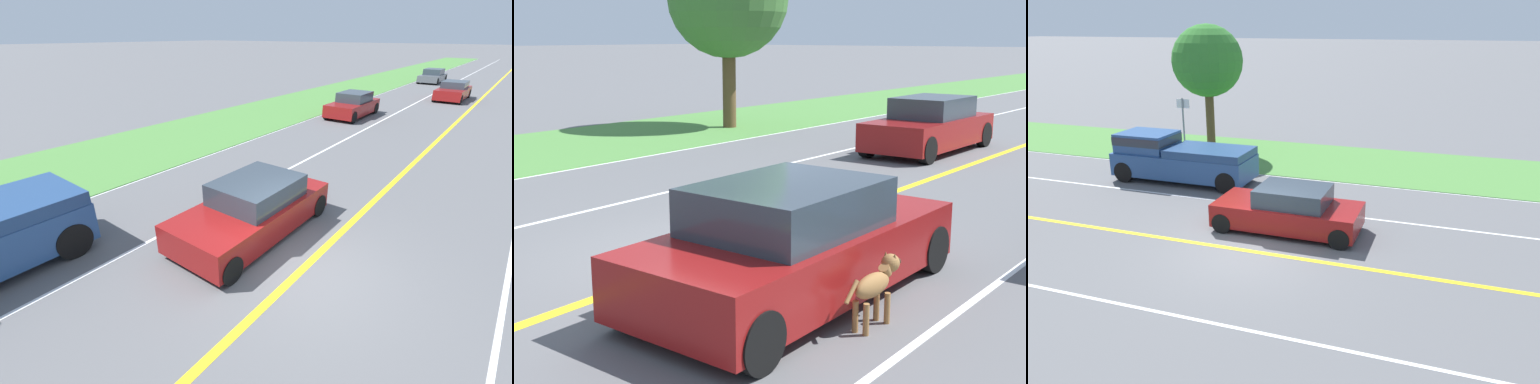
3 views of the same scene
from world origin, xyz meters
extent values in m
plane|color=#5B5B5E|center=(0.00, 0.00, 0.00)|extent=(400.00, 400.00, 0.00)
cube|color=yellow|center=(0.00, 0.00, 0.00)|extent=(0.18, 160.00, 0.01)
cube|color=white|center=(3.50, 0.00, 0.00)|extent=(0.10, 160.00, 0.01)
cube|color=white|center=(-3.50, 0.00, 0.00)|extent=(0.10, 160.00, 0.01)
cube|color=maroon|center=(1.80, -0.53, 0.51)|extent=(1.87, 4.38, 0.69)
cube|color=#2D3842|center=(1.80, -0.71, 1.12)|extent=(1.61, 2.10, 0.53)
cylinder|color=black|center=(2.64, 1.27, 0.30)|extent=(0.22, 0.61, 0.61)
cylinder|color=black|center=(2.64, -2.33, 0.30)|extent=(0.22, 0.61, 0.61)
cylinder|color=black|center=(0.95, 1.27, 0.30)|extent=(0.22, 0.61, 0.61)
cylinder|color=black|center=(0.95, -2.33, 0.30)|extent=(0.22, 0.61, 0.61)
ellipsoid|color=olive|center=(2.95, -0.80, 0.46)|extent=(0.21, 0.59, 0.25)
cylinder|color=olive|center=(3.02, -0.60, 0.17)|extent=(0.06, 0.06, 0.34)
cylinder|color=olive|center=(3.00, -1.01, 0.17)|extent=(0.06, 0.06, 0.34)
cylinder|color=olive|center=(2.89, -0.60, 0.17)|extent=(0.06, 0.06, 0.34)
cylinder|color=olive|center=(2.87, -1.00, 0.17)|extent=(0.06, 0.06, 0.34)
cylinder|color=olive|center=(2.96, -0.56, 0.56)|extent=(0.13, 0.16, 0.16)
sphere|color=olive|center=(2.96, -0.45, 0.62)|extent=(0.21, 0.21, 0.20)
ellipsoid|color=#331E14|center=(2.97, -0.32, 0.60)|extent=(0.09, 0.10, 0.08)
cone|color=brown|center=(3.02, -0.47, 0.69)|extent=(0.07, 0.07, 0.09)
cone|color=brown|center=(2.91, -0.46, 0.69)|extent=(0.07, 0.07, 0.09)
cylinder|color=olive|center=(2.93, -1.19, 0.50)|extent=(0.05, 0.22, 0.22)
cube|color=maroon|center=(-1.66, 10.28, 0.54)|extent=(1.80, 4.40, 0.71)
cube|color=#2D3842|center=(-1.66, 10.46, 1.16)|extent=(1.55, 2.11, 0.54)
cylinder|color=black|center=(-2.47, 8.52, 0.33)|extent=(0.22, 0.67, 0.67)
cylinder|color=black|center=(-2.47, 12.05, 0.33)|extent=(0.22, 0.67, 0.67)
cylinder|color=black|center=(-0.85, 8.52, 0.33)|extent=(0.22, 0.67, 0.67)
cylinder|color=black|center=(-0.85, 12.05, 0.33)|extent=(0.22, 0.67, 0.67)
cylinder|color=brown|center=(-9.04, 10.87, 1.48)|extent=(0.44, 0.44, 2.95)
camera|label=1|loc=(-2.87, 5.31, 4.58)|focal=24.00mm
camera|label=2|loc=(6.35, -6.96, 2.97)|focal=50.00mm
camera|label=3|loc=(-11.57, -5.03, 5.98)|focal=35.00mm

